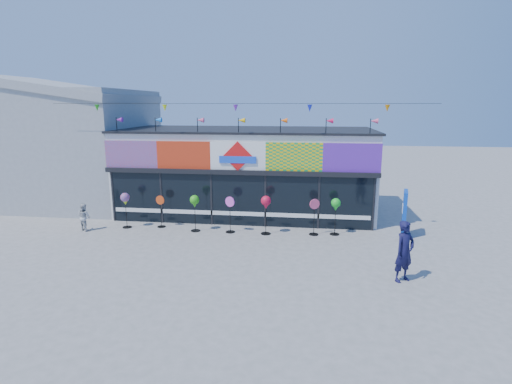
% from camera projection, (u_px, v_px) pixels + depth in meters
% --- Properties ---
extents(ground, '(80.00, 80.00, 0.00)m').
position_uv_depth(ground, '(223.00, 253.00, 14.46)').
color(ground, slate).
rests_on(ground, ground).
extents(kite_shop, '(16.00, 5.70, 5.31)m').
position_uv_depth(kite_shop, '(247.00, 171.00, 19.78)').
color(kite_shop, white).
rests_on(kite_shop, ground).
extents(neighbour_building, '(8.18, 7.20, 6.87)m').
position_uv_depth(neighbour_building, '(69.00, 143.00, 21.78)').
color(neighbour_building, '#9EA1A3').
rests_on(neighbour_building, ground).
extents(blue_sign, '(0.34, 0.96, 1.90)m').
position_uv_depth(blue_sign, '(404.00, 214.00, 16.04)').
color(blue_sign, '#0B3EB1').
rests_on(blue_sign, ground).
extents(spinner_0, '(0.39, 0.39, 1.55)m').
position_uv_depth(spinner_0, '(125.00, 200.00, 17.18)').
color(spinner_0, black).
rests_on(spinner_0, ground).
extents(spinner_1, '(0.40, 0.36, 1.41)m').
position_uv_depth(spinner_1, '(161.00, 210.00, 17.36)').
color(spinner_1, black).
rests_on(spinner_1, ground).
extents(spinner_2, '(0.40, 0.40, 1.56)m').
position_uv_depth(spinner_2, '(195.00, 202.00, 16.70)').
color(spinner_2, black).
rests_on(spinner_2, ground).
extents(spinner_3, '(0.41, 0.39, 1.54)m').
position_uv_depth(spinner_3, '(230.00, 214.00, 16.63)').
color(spinner_3, black).
rests_on(spinner_3, ground).
extents(spinner_4, '(0.41, 0.41, 1.63)m').
position_uv_depth(spinner_4, '(266.00, 204.00, 16.30)').
color(spinner_4, black).
rests_on(spinner_4, ground).
extents(spinner_5, '(0.41, 0.39, 1.52)m').
position_uv_depth(spinner_5, '(314.00, 216.00, 16.32)').
color(spinner_5, black).
rests_on(spinner_5, ground).
extents(spinner_6, '(0.39, 0.39, 1.54)m').
position_uv_depth(spinner_6, '(336.00, 206.00, 16.24)').
color(spinner_6, black).
rests_on(spinner_6, ground).
extents(adult_man, '(0.82, 0.77, 1.89)m').
position_uv_depth(adult_man, '(404.00, 251.00, 11.99)').
color(adult_man, '#131238').
rests_on(adult_man, ground).
extents(child, '(0.65, 0.55, 1.17)m').
position_uv_depth(child, '(84.00, 217.00, 16.95)').
color(child, '#B9B9B9').
rests_on(child, ground).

